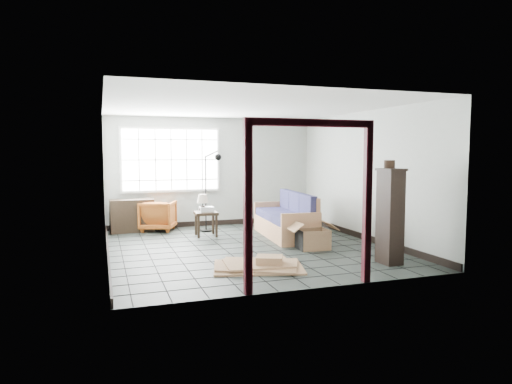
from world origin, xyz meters
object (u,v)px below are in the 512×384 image
object	(u,v)px
futon_sofa	(288,221)
armchair	(158,214)
tall_shelf	(390,215)
side_table	(206,216)

from	to	relation	value
futon_sofa	armchair	size ratio (longest dim) A/B	2.89
futon_sofa	tall_shelf	size ratio (longest dim) A/B	1.42
armchair	side_table	xyz separation A→B (m)	(0.88, -1.02, 0.05)
futon_sofa	armchair	distance (m)	2.98
armchair	side_table	world-z (taller)	armchair
futon_sofa	side_table	size ratio (longest dim) A/B	4.19
tall_shelf	side_table	bearing A→B (deg)	122.78
side_table	armchair	bearing A→B (deg)	130.98
futon_sofa	armchair	bearing A→B (deg)	151.25
futon_sofa	side_table	bearing A→B (deg)	163.46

